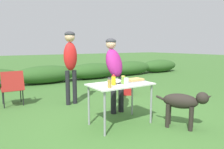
{
  "coord_description": "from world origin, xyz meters",
  "views": [
    {
      "loc": [
        -2.01,
        -2.8,
        1.39
      ],
      "look_at": [
        -0.09,
        0.14,
        0.89
      ],
      "focal_mm": 32.0,
      "sensor_mm": 36.0,
      "label": 1
    }
  ],
  "objects_px": {
    "standing_person_with_beanie": "(114,66)",
    "relish_jar": "(123,80)",
    "paper_cup_stack": "(126,82)",
    "mustard_bottle": "(114,80)",
    "folding_table": "(120,88)",
    "plate_stack": "(101,85)",
    "mixing_bowl": "(114,81)",
    "spice_jar": "(109,83)",
    "dog": "(184,103)",
    "standing_person_in_navy_coat": "(70,58)",
    "cooler_box": "(125,88)",
    "food_tray": "(134,80)",
    "camp_chair_green_behind_table": "(12,86)"
  },
  "relations": [
    {
      "from": "standing_person_in_navy_coat",
      "to": "camp_chair_green_behind_table",
      "type": "height_order",
      "value": "standing_person_in_navy_coat"
    },
    {
      "from": "folding_table",
      "to": "plate_stack",
      "type": "bearing_deg",
      "value": 178.35
    },
    {
      "from": "standing_person_with_beanie",
      "to": "cooler_box",
      "type": "distance_m",
      "value": 1.82
    },
    {
      "from": "folding_table",
      "to": "mustard_bottle",
      "type": "height_order",
      "value": "mustard_bottle"
    },
    {
      "from": "paper_cup_stack",
      "to": "spice_jar",
      "type": "height_order",
      "value": "spice_jar"
    },
    {
      "from": "dog",
      "to": "camp_chair_green_behind_table",
      "type": "distance_m",
      "value": 3.74
    },
    {
      "from": "folding_table",
      "to": "mixing_bowl",
      "type": "xyz_separation_m",
      "value": [
        -0.08,
        0.08,
        0.12
      ]
    },
    {
      "from": "mustard_bottle",
      "to": "folding_table",
      "type": "bearing_deg",
      "value": 16.89
    },
    {
      "from": "mixing_bowl",
      "to": "spice_jar",
      "type": "xyz_separation_m",
      "value": [
        -0.29,
        -0.29,
        0.04
      ]
    },
    {
      "from": "plate_stack",
      "to": "standing_person_in_navy_coat",
      "type": "height_order",
      "value": "standing_person_in_navy_coat"
    },
    {
      "from": "mixing_bowl",
      "to": "dog",
      "type": "xyz_separation_m",
      "value": [
        0.87,
        -0.81,
        -0.34
      ]
    },
    {
      "from": "mixing_bowl",
      "to": "relish_jar",
      "type": "height_order",
      "value": "relish_jar"
    },
    {
      "from": "mixing_bowl",
      "to": "plate_stack",
      "type": "bearing_deg",
      "value": -167.7
    },
    {
      "from": "folding_table",
      "to": "paper_cup_stack",
      "type": "xyz_separation_m",
      "value": [
        -0.01,
        -0.18,
        0.14
      ]
    },
    {
      "from": "spice_jar",
      "to": "standing_person_in_navy_coat",
      "type": "height_order",
      "value": "standing_person_in_navy_coat"
    },
    {
      "from": "folding_table",
      "to": "relish_jar",
      "type": "bearing_deg",
      "value": -75.26
    },
    {
      "from": "spice_jar",
      "to": "standing_person_with_beanie",
      "type": "bearing_deg",
      "value": 52.08
    },
    {
      "from": "relish_jar",
      "to": "mixing_bowl",
      "type": "bearing_deg",
      "value": 123.51
    },
    {
      "from": "mixing_bowl",
      "to": "dog",
      "type": "bearing_deg",
      "value": -42.96
    },
    {
      "from": "mixing_bowl",
      "to": "paper_cup_stack",
      "type": "distance_m",
      "value": 0.26
    },
    {
      "from": "plate_stack",
      "to": "folding_table",
      "type": "bearing_deg",
      "value": -1.65
    },
    {
      "from": "food_tray",
      "to": "relish_jar",
      "type": "relative_size",
      "value": 2.46
    },
    {
      "from": "dog",
      "to": "food_tray",
      "type": "bearing_deg",
      "value": -90.0
    },
    {
      "from": "mixing_bowl",
      "to": "folding_table",
      "type": "bearing_deg",
      "value": -45.69
    },
    {
      "from": "food_tray",
      "to": "mustard_bottle",
      "type": "relative_size",
      "value": 1.83
    },
    {
      "from": "folding_table",
      "to": "spice_jar",
      "type": "bearing_deg",
      "value": -149.59
    },
    {
      "from": "mustard_bottle",
      "to": "standing_person_in_navy_coat",
      "type": "xyz_separation_m",
      "value": [
        -0.08,
        1.7,
        0.28
      ]
    },
    {
      "from": "mixing_bowl",
      "to": "paper_cup_stack",
      "type": "xyz_separation_m",
      "value": [
        0.07,
        -0.25,
        0.02
      ]
    },
    {
      "from": "plate_stack",
      "to": "mixing_bowl",
      "type": "relative_size",
      "value": 0.9
    },
    {
      "from": "spice_jar",
      "to": "standing_person_in_navy_coat",
      "type": "xyz_separation_m",
      "value": [
        0.1,
        1.86,
        0.29
      ]
    },
    {
      "from": "relish_jar",
      "to": "standing_person_with_beanie",
      "type": "bearing_deg",
      "value": 67.91
    },
    {
      "from": "cooler_box",
      "to": "food_tray",
      "type": "bearing_deg",
      "value": 2.95
    },
    {
      "from": "plate_stack",
      "to": "spice_jar",
      "type": "relative_size",
      "value": 1.44
    },
    {
      "from": "plate_stack",
      "to": "relish_jar",
      "type": "bearing_deg",
      "value": -10.28
    },
    {
      "from": "camp_chair_green_behind_table",
      "to": "mixing_bowl",
      "type": "bearing_deg",
      "value": -56.18
    },
    {
      "from": "standing_person_with_beanie",
      "to": "relish_jar",
      "type": "bearing_deg",
      "value": -114.31
    },
    {
      "from": "plate_stack",
      "to": "cooler_box",
      "type": "bearing_deg",
      "value": 43.84
    },
    {
      "from": "plate_stack",
      "to": "dog",
      "type": "height_order",
      "value": "plate_stack"
    },
    {
      "from": "paper_cup_stack",
      "to": "mustard_bottle",
      "type": "xyz_separation_m",
      "value": [
        -0.18,
        0.12,
        0.03
      ]
    },
    {
      "from": "spice_jar",
      "to": "standing_person_in_navy_coat",
      "type": "bearing_deg",
      "value": 86.81
    },
    {
      "from": "plate_stack",
      "to": "mixing_bowl",
      "type": "xyz_separation_m",
      "value": [
        0.31,
        0.07,
        0.03
      ]
    },
    {
      "from": "plate_stack",
      "to": "standing_person_with_beanie",
      "type": "height_order",
      "value": "standing_person_with_beanie"
    },
    {
      "from": "mustard_bottle",
      "to": "spice_jar",
      "type": "relative_size",
      "value": 1.19
    },
    {
      "from": "folding_table",
      "to": "plate_stack",
      "type": "xyz_separation_m",
      "value": [
        -0.38,
        0.01,
        0.09
      ]
    },
    {
      "from": "paper_cup_stack",
      "to": "standing_person_with_beanie",
      "type": "xyz_separation_m",
      "value": [
        0.31,
        0.82,
        0.17
      ]
    },
    {
      "from": "mustard_bottle",
      "to": "dog",
      "type": "distance_m",
      "value": 1.25
    },
    {
      "from": "camp_chair_green_behind_table",
      "to": "dog",
      "type": "bearing_deg",
      "value": -51.59
    },
    {
      "from": "mixing_bowl",
      "to": "standing_person_with_beanie",
      "type": "bearing_deg",
      "value": 56.27
    },
    {
      "from": "folding_table",
      "to": "relish_jar",
      "type": "height_order",
      "value": "relish_jar"
    },
    {
      "from": "paper_cup_stack",
      "to": "standing_person_in_navy_coat",
      "type": "relative_size",
      "value": 0.07
    }
  ]
}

